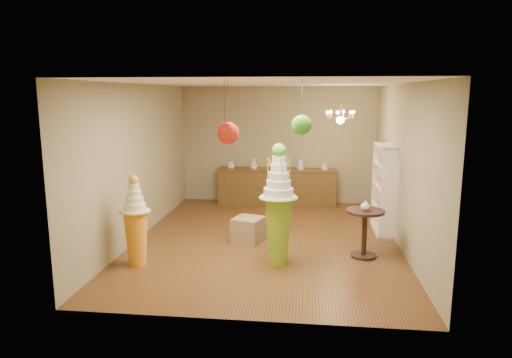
# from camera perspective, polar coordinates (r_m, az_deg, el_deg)

# --- Properties ---
(floor) EXTENTS (6.50, 6.50, 0.00)m
(floor) POSITION_cam_1_polar(r_m,az_deg,el_deg) (9.00, 1.30, -7.58)
(floor) COLOR #533316
(floor) RESTS_ON ground
(ceiling) EXTENTS (6.50, 6.50, 0.00)m
(ceiling) POSITION_cam_1_polar(r_m,az_deg,el_deg) (8.55, 1.38, 11.88)
(ceiling) COLOR white
(ceiling) RESTS_ON ground
(wall_back) EXTENTS (5.00, 0.04, 3.00)m
(wall_back) POSITION_cam_1_polar(r_m,az_deg,el_deg) (11.86, 2.75, 4.27)
(wall_back) COLOR gray
(wall_back) RESTS_ON ground
(wall_front) EXTENTS (5.00, 0.04, 3.00)m
(wall_front) POSITION_cam_1_polar(r_m,az_deg,el_deg) (5.48, -1.72, -3.23)
(wall_front) COLOR gray
(wall_front) RESTS_ON ground
(wall_left) EXTENTS (0.04, 6.50, 3.00)m
(wall_left) POSITION_cam_1_polar(r_m,az_deg,el_deg) (9.21, -14.35, 2.11)
(wall_left) COLOR gray
(wall_left) RESTS_ON ground
(wall_right) EXTENTS (0.04, 6.50, 3.00)m
(wall_right) POSITION_cam_1_polar(r_m,az_deg,el_deg) (8.79, 17.80, 1.53)
(wall_right) COLOR gray
(wall_right) RESTS_ON ground
(pedestal_green) EXTENTS (0.66, 0.66, 2.03)m
(pedestal_green) POSITION_cam_1_polar(r_m,az_deg,el_deg) (7.52, 2.80, -4.56)
(pedestal_green) COLOR #83AF26
(pedestal_green) RESTS_ON floor
(pedestal_orange) EXTENTS (0.50, 0.50, 1.52)m
(pedestal_orange) POSITION_cam_1_polar(r_m,az_deg,el_deg) (7.79, -14.76, -6.18)
(pedestal_orange) COLOR orange
(pedestal_orange) RESTS_ON floor
(burlap_riser) EXTENTS (0.67, 0.67, 0.47)m
(burlap_riser) POSITION_cam_1_polar(r_m,az_deg,el_deg) (8.82, -0.96, -6.35)
(burlap_riser) COLOR olive
(burlap_riser) RESTS_ON floor
(sideboard) EXTENTS (3.04, 0.54, 1.16)m
(sideboard) POSITION_cam_1_polar(r_m,az_deg,el_deg) (11.74, 2.62, -0.85)
(sideboard) COLOR #543B1A
(sideboard) RESTS_ON floor
(shelving_unit) EXTENTS (0.33, 1.20, 1.80)m
(shelving_unit) POSITION_cam_1_polar(r_m,az_deg,el_deg) (9.64, 15.75, -1.21)
(shelving_unit) COLOR beige
(shelving_unit) RESTS_ON floor
(round_table) EXTENTS (0.81, 0.81, 0.84)m
(round_table) POSITION_cam_1_polar(r_m,az_deg,el_deg) (8.15, 13.43, -5.83)
(round_table) COLOR black
(round_table) RESTS_ON floor
(vase) EXTENTS (0.19, 0.19, 0.17)m
(vase) POSITION_cam_1_polar(r_m,az_deg,el_deg) (8.05, 13.54, -3.19)
(vase) COLOR beige
(vase) RESTS_ON round_table
(pom_red_left) EXTENTS (0.29, 0.29, 0.85)m
(pom_red_left) POSITION_cam_1_polar(r_m,az_deg,el_deg) (6.13, -3.50, 5.74)
(pom_red_left) COLOR #3B302A
(pom_red_left) RESTS_ON ceiling
(pom_green_mid) EXTENTS (0.27, 0.27, 0.75)m
(pom_green_mid) POSITION_cam_1_polar(r_m,az_deg,el_deg) (6.33, 5.71, 6.74)
(pom_green_mid) COLOR #3B302A
(pom_green_mid) RESTS_ON ceiling
(pom_red_right) EXTENTS (0.19, 0.19, 0.72)m
(pom_red_right) POSITION_cam_1_polar(r_m,az_deg,el_deg) (5.68, -3.93, 6.20)
(pom_red_right) COLOR #3B302A
(pom_red_right) RESTS_ON ceiling
(chandelier) EXTENTS (0.79, 0.79, 0.85)m
(chandelier) POSITION_cam_1_polar(r_m,az_deg,el_deg) (10.11, 10.50, 7.56)
(chandelier) COLOR #EEA954
(chandelier) RESTS_ON ceiling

